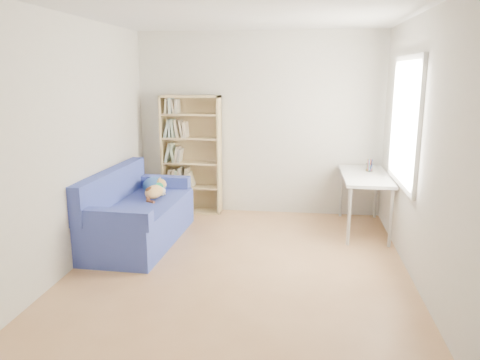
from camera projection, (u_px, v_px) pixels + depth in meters
The scene contains 6 objects.
ground at pixel (241, 264), 5.07m from camera, with size 4.00×4.00×0.00m, color #A6764B.
room_shell at pixel (251, 112), 4.73m from camera, with size 3.54×4.04×2.62m.
sofa at pixel (137, 215), 5.69m from camera, with size 0.92×1.82×0.89m.
bookshelf at pixel (192, 159), 6.81m from camera, with size 0.86×0.27×1.71m.
desk at pixel (365, 180), 6.01m from camera, with size 0.58×1.27×0.75m.
pen_cup at pixel (369, 167), 6.18m from camera, with size 0.09×0.09×0.17m.
Camera 1 is at (0.61, -4.70, 2.02)m, focal length 35.00 mm.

